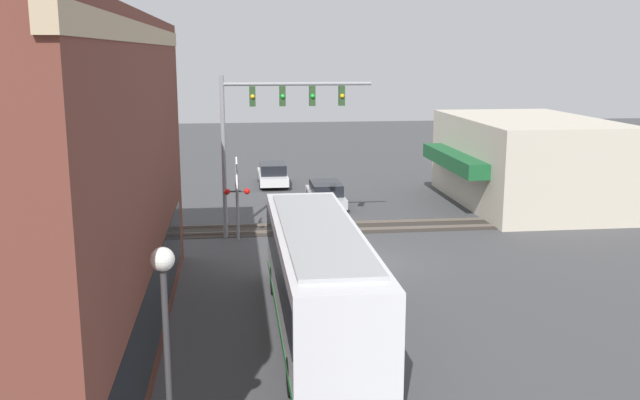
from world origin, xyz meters
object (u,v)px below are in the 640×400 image
object	(u,v)px
crossing_signal	(237,191)
streetlamp	(167,357)
city_bus	(318,274)
parked_car_white	(273,175)
parked_car_silver	(326,195)

from	to	relation	value
crossing_signal	streetlamp	distance (m)	19.72
city_bus	streetlamp	xyz separation A→B (m)	(-8.32, 3.79, 1.21)
city_bus	streetlamp	distance (m)	9.22
city_bus	parked_car_white	bearing A→B (deg)	-0.00
crossing_signal	streetlamp	world-z (taller)	streetlamp
streetlamp	parked_car_silver	world-z (taller)	streetlamp
streetlamp	city_bus	bearing A→B (deg)	-24.51
city_bus	parked_car_silver	bearing A→B (deg)	-8.11
parked_car_silver	parked_car_white	xyz separation A→B (m)	(6.74, 2.60, 0.03)
city_bus	crossing_signal	world-z (taller)	crossing_signal
streetlamp	parked_car_white	distance (m)	33.62
city_bus	crossing_signal	bearing A→B (deg)	11.84
crossing_signal	parked_car_white	xyz separation A→B (m)	(13.66, -2.38, -1.61)
streetlamp	parked_car_white	world-z (taller)	streetlamp
parked_car_silver	parked_car_white	distance (m)	7.23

